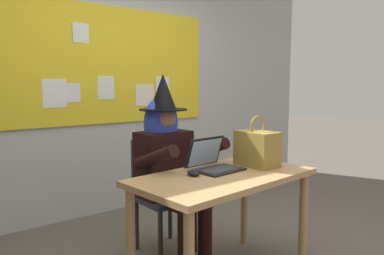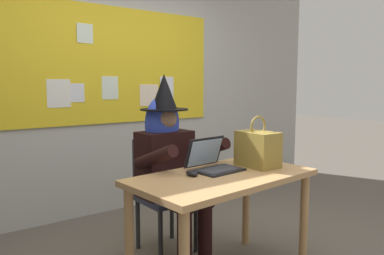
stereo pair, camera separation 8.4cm
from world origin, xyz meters
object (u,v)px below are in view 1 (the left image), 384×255
object	(u,v)px
desk_main	(224,189)
person_costumed	(168,155)
laptop	(213,163)
handbag	(257,148)
chair_at_desk	(160,187)
computer_mouse	(193,173)

from	to	relation	value
desk_main	person_costumed	xyz separation A→B (m)	(-0.05, 0.58, 0.16)
desk_main	laptop	xyz separation A→B (m)	(0.03, 0.14, 0.16)
person_costumed	desk_main	bearing A→B (deg)	2.32
handbag	chair_at_desk	bearing A→B (deg)	122.68
person_costumed	computer_mouse	distance (m)	0.51
desk_main	person_costumed	size ratio (longest dim) A/B	0.91
desk_main	laptop	world-z (taller)	laptop
person_costumed	computer_mouse	bearing A→B (deg)	-19.02
handbag	laptop	bearing A→B (deg)	162.46
chair_at_desk	person_costumed	xyz separation A→B (m)	(0.00, -0.12, 0.28)
person_costumed	laptop	world-z (taller)	person_costumed
chair_at_desk	person_costumed	world-z (taller)	person_costumed
desk_main	computer_mouse	xyz separation A→B (m)	(-0.19, 0.09, 0.12)
person_costumed	laptop	size ratio (longest dim) A/B	4.06
desk_main	chair_at_desk	size ratio (longest dim) A/B	1.43
desk_main	person_costumed	world-z (taller)	person_costumed
desk_main	computer_mouse	bearing A→B (deg)	155.22
chair_at_desk	laptop	distance (m)	0.63
computer_mouse	laptop	bearing A→B (deg)	7.87
person_costumed	laptop	bearing A→B (deg)	7.89
chair_at_desk	desk_main	bearing A→B (deg)	3.67
desk_main	laptop	distance (m)	0.21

